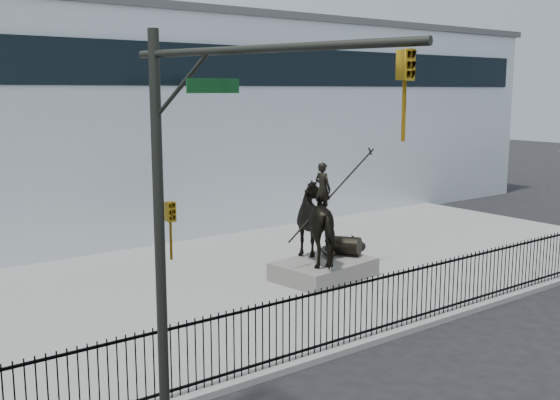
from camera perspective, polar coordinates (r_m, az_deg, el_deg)
ground at (r=16.29m, az=13.47°, el=-12.48°), size 120.00×120.00×0.00m
plaza at (r=21.12m, az=-1.39°, el=-6.85°), size 30.00×12.00×0.15m
building at (r=31.79m, az=-15.31°, el=6.44°), size 44.00×14.00×9.00m
picket_fence at (r=16.75m, az=10.27°, el=-8.46°), size 22.10×0.10×1.50m
statue_plinth at (r=20.87m, az=3.84°, el=-6.04°), size 3.29×2.48×0.57m
equestrian_statue at (r=20.57m, az=3.99°, el=-2.05°), size 3.86×2.66×3.29m
traffic_signal_left at (r=10.39m, az=-7.24°, el=-1.66°), size 1.52×4.84×7.00m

